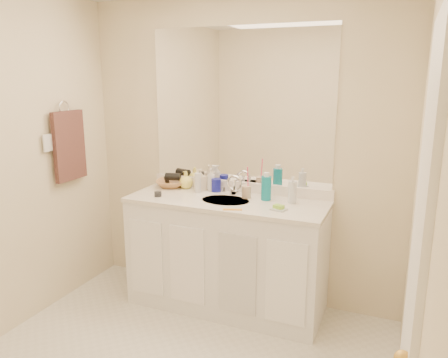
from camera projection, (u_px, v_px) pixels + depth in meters
wall_back at (240, 152)px, 3.47m from camera, size 2.60×0.02×2.40m
wall_right at (421, 222)px, 1.82m from camera, size 0.02×2.60×2.40m
vanity_cabinet at (226, 255)px, 3.40m from camera, size 1.50×0.55×0.85m
countertop at (227, 201)px, 3.30m from camera, size 1.52×0.57×0.03m
backsplash at (239, 186)px, 3.52m from camera, size 1.52×0.03×0.08m
sink_basin at (226, 202)px, 3.28m from camera, size 0.37×0.37×0.02m
faucet at (234, 188)px, 3.43m from camera, size 0.02×0.02×0.11m
mirror at (240, 106)px, 3.38m from camera, size 1.48×0.01×1.20m
blue_mug at (216, 185)px, 3.52m from camera, size 0.09×0.09×0.11m
tan_cup at (246, 192)px, 3.33m from camera, size 0.09×0.09×0.09m
toothbrush at (248, 179)px, 3.30m from camera, size 0.01×0.04×0.19m
mouthwash_bottle at (266, 188)px, 3.27m from camera, size 0.08×0.08×0.18m
clear_pump_bottle at (292, 192)px, 3.19m from camera, size 0.07×0.07×0.16m
soap_dish at (279, 209)px, 3.04m from camera, size 0.12×0.10×0.01m
green_soap at (279, 207)px, 3.03m from camera, size 0.08×0.07×0.02m
orange_comb at (232, 209)px, 3.04m from camera, size 0.14×0.07×0.01m
dark_jar at (158, 194)px, 3.38m from camera, size 0.07×0.07×0.04m
extra_white_bottle at (198, 183)px, 3.48m from camera, size 0.06×0.06×0.16m
soap_bottle_white at (211, 179)px, 3.54m from camera, size 0.09×0.09×0.18m
soap_bottle_cream at (200, 179)px, 3.56m from camera, size 0.10×0.11×0.17m
soap_bottle_yellow at (186, 180)px, 3.61m from camera, size 0.15×0.15×0.14m
wicker_basket at (171, 183)px, 3.67m from camera, size 0.31×0.31×0.06m
hair_dryer at (173, 177)px, 3.64m from camera, size 0.14×0.09×0.06m
towel_ring at (64, 108)px, 3.40m from camera, size 0.01×0.11×0.11m
hand_towel at (69, 146)px, 3.46m from camera, size 0.04×0.32×0.55m
switch_plate at (48, 143)px, 3.28m from camera, size 0.01×0.08×0.13m
door at (413, 298)px, 1.60m from camera, size 0.02×0.82×2.00m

